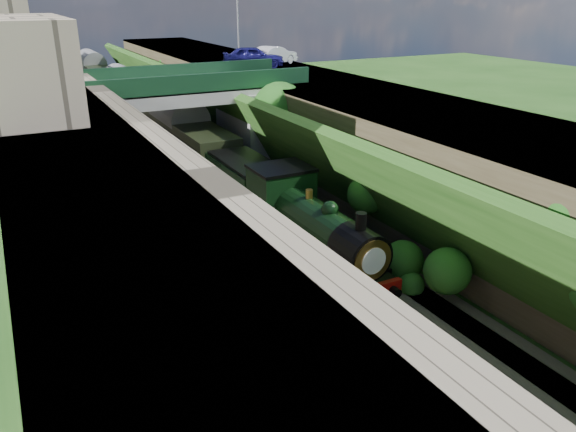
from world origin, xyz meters
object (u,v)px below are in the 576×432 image
(road_bridge, at_px, (190,116))
(tender, at_px, (246,187))
(lamppost, at_px, (238,23))
(car_silver, at_px, (274,55))
(tree, at_px, (280,111))
(locomotive, at_px, (310,228))
(car_blue, at_px, (253,57))

(road_bridge, bearing_deg, tender, -88.35)
(lamppost, distance_m, car_silver, 3.89)
(tree, bearing_deg, lamppost, 78.90)
(tree, xyz_separation_m, car_silver, (4.86, 10.90, 2.37))
(road_bridge, distance_m, locomotive, 16.41)
(lamppost, distance_m, locomotive, 27.15)
(tree, relative_size, car_blue, 1.33)
(tender, bearing_deg, lamppost, 67.87)
(lamppost, xyz_separation_m, locomotive, (-7.19, -25.03, -7.67))
(road_bridge, bearing_deg, locomotive, -89.10)
(road_bridge, height_order, locomotive, road_bridge)
(tree, bearing_deg, tender, -132.95)
(road_bridge, distance_m, car_silver, 12.46)
(road_bridge, bearing_deg, tree, -37.65)
(car_blue, relative_size, tender, 0.83)
(car_blue, bearing_deg, tender, 176.32)
(road_bridge, height_order, car_silver, car_silver)
(lamppost, bearing_deg, car_blue, -88.62)
(tree, bearing_deg, road_bridge, 142.35)
(tree, bearing_deg, car_blue, 75.60)
(road_bridge, relative_size, locomotive, 1.56)
(road_bridge, height_order, tender, road_bridge)
(tree, distance_m, tender, 7.55)
(locomotive, bearing_deg, car_silver, 67.68)
(car_silver, bearing_deg, road_bridge, 100.30)
(tree, height_order, lamppost, lamppost)
(car_silver, bearing_deg, tree, 130.55)
(road_bridge, bearing_deg, lamppost, 49.69)
(lamppost, xyz_separation_m, tender, (-7.19, -17.67, -7.95))
(car_silver, bearing_deg, lamppost, 29.06)
(tree, relative_size, car_silver, 1.43)
(car_blue, bearing_deg, road_bridge, 151.08)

